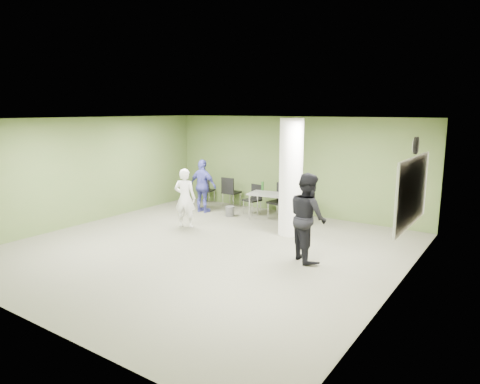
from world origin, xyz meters
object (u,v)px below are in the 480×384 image
Objects in this scene: chair_back_left at (206,188)px; man_black at (308,217)px; man_blue at (203,186)px; folding_table at (276,196)px; woman_white at (185,198)px.

chair_back_left is 5.85m from man_black.
chair_back_left is at bearing -56.71° from man_blue.
woman_white is (-1.58, -1.95, 0.08)m from folding_table.
folding_table is 2.28m from man_blue.
man_black is (2.08, -2.44, 0.21)m from folding_table.
folding_table is 1.05× the size of woman_white.
chair_back_left is 0.55× the size of man_blue.
man_black is (3.66, -0.49, 0.13)m from woman_white.
man_black is at bearing 152.96° from man_blue.
folding_table is 1.86× the size of chair_back_left.
folding_table is 0.90× the size of man_black.
chair_back_left is 1.22m from man_blue.
man_black reaches higher than chair_back_left.
chair_back_left is at bearing 8.74° from man_black.
man_blue is (0.68, -0.97, 0.28)m from chair_back_left.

